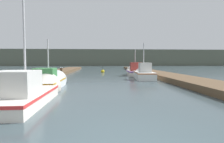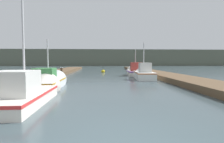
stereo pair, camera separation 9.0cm
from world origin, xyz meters
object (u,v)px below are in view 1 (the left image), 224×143
object	(u,v)px
mooring_piling_0	(61,72)
channel_buoy	(103,71)
fishing_boat_1	(49,81)
fishing_boat_3	(135,71)
mooring_piling_1	(29,81)
fishing_boat_0	(30,92)
fishing_boat_2	(143,74)

from	to	relation	value
mooring_piling_0	channel_buoy	xyz separation A→B (m)	(4.63, 6.49, -0.35)
fishing_boat_1	mooring_piling_0	size ratio (longest dim) A/B	4.50
fishing_boat_3	mooring_piling_1	world-z (taller)	fishing_boat_3
fishing_boat_0	fishing_boat_2	size ratio (longest dim) A/B	1.01
fishing_boat_2	mooring_piling_1	size ratio (longest dim) A/B	5.11
fishing_boat_3	mooring_piling_1	xyz separation A→B (m)	(-8.32, -10.09, 0.03)
fishing_boat_3	mooring_piling_1	size ratio (longest dim) A/B	4.67
fishing_boat_2	channel_buoy	xyz separation A→B (m)	(-3.81, 9.24, -0.32)
fishing_boat_1	channel_buoy	world-z (taller)	fishing_boat_1
mooring_piling_1	fishing_boat_2	bearing A→B (deg)	36.51
channel_buoy	fishing_boat_1	bearing A→B (deg)	-103.78
fishing_boat_3	mooring_piling_0	distance (m)	8.49
fishing_boat_3	fishing_boat_0	bearing A→B (deg)	-114.42
fishing_boat_0	fishing_boat_3	size ratio (longest dim) A/B	1.10
fishing_boat_1	mooring_piling_1	size ratio (longest dim) A/B	4.45
fishing_boat_1	fishing_boat_3	world-z (taller)	fishing_boat_3
fishing_boat_3	mooring_piling_0	xyz separation A→B (m)	(-8.41, -1.15, 0.03)
fishing_boat_0	fishing_boat_2	bearing A→B (deg)	51.42
fishing_boat_2	mooring_piling_0	bearing A→B (deg)	167.20
fishing_boat_2	channel_buoy	world-z (taller)	fishing_boat_2
mooring_piling_0	channel_buoy	world-z (taller)	mooring_piling_0
fishing_boat_0	mooring_piling_1	xyz separation A→B (m)	(-1.22, 2.98, 0.11)
mooring_piling_1	fishing_boat_0	bearing A→B (deg)	-67.79
fishing_boat_2	channel_buoy	size ratio (longest dim) A/B	4.94
fishing_boat_1	channel_buoy	distance (m)	15.09
fishing_boat_0	mooring_piling_0	size ratio (longest dim) A/B	5.20
fishing_boat_1	mooring_piling_1	distance (m)	1.23
fishing_boat_0	channel_buoy	bearing A→B (deg)	79.09
fishing_boat_0	mooring_piling_0	distance (m)	11.99
fishing_boat_2	mooring_piling_1	distance (m)	10.39
fishing_boat_3	channel_buoy	world-z (taller)	fishing_boat_3
fishing_boat_0	fishing_boat_1	bearing A→B (deg)	93.36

